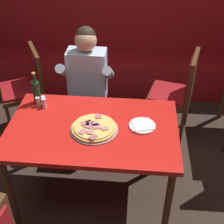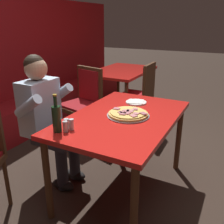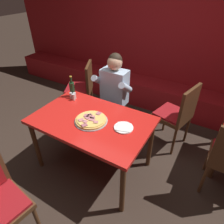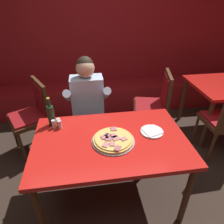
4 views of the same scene
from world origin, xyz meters
name	(u,v)px [view 3 (image 3 of 4)]	position (x,y,z in m)	size (l,w,h in m)	color
ground_plane	(95,165)	(0.00, 0.00, 0.00)	(24.00, 24.00, 0.00)	#33261E
booth_wall_panel	(159,52)	(0.00, 2.18, 0.95)	(6.80, 0.16, 1.90)	maroon
booth_bench	(148,93)	(0.00, 1.86, 0.23)	(6.46, 0.48, 0.46)	maroon
main_dining_table	(92,125)	(0.00, 0.00, 0.69)	(1.35, 0.87, 0.77)	#4C2D19
pizza	(91,120)	(0.02, -0.04, 0.79)	(0.37, 0.37, 0.05)	#9E9EA3
plate_white_paper	(124,127)	(0.39, 0.04, 0.78)	(0.21, 0.21, 0.02)	white
beer_bottle	(72,89)	(-0.53, 0.30, 0.88)	(0.07, 0.07, 0.29)	#19381E
shaker_red_pepper_flakes	(75,96)	(-0.46, 0.27, 0.81)	(0.04, 0.04, 0.09)	silver
shaker_oregano	(71,96)	(-0.50, 0.24, 0.81)	(0.04, 0.04, 0.09)	silver
shaker_parmesan	(74,97)	(-0.45, 0.23, 0.81)	(0.04, 0.04, 0.09)	silver
diner_seated_blue_shirt	(112,94)	(-0.17, 0.73, 0.71)	(0.53, 0.53, 1.27)	black
dining_chair_near_right	(83,86)	(-0.86, 0.92, 0.57)	(0.59, 0.59, 0.96)	#4C2D19
dining_chair_by_booth	(178,112)	(0.77, 0.94, 0.58)	(0.53, 0.53, 0.99)	#4C2D19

